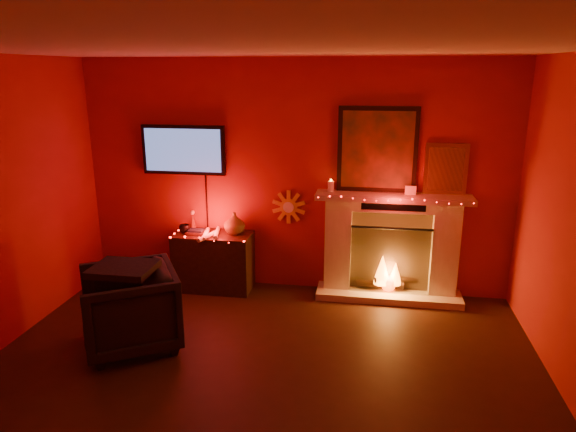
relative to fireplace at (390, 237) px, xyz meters
name	(u,v)px	position (x,y,z in m)	size (l,w,h in m)	color
room	(239,249)	(-1.14, -2.39, 0.63)	(5.00, 5.00, 5.00)	black
fireplace	(390,237)	(0.00, 0.00, 0.00)	(1.72, 0.40, 2.18)	beige
tv	(184,150)	(-2.44, 0.06, 0.92)	(1.00, 0.07, 1.24)	black
sunburst_clock	(289,207)	(-1.19, 0.09, 0.28)	(0.40, 0.03, 0.40)	gold
console_table	(214,258)	(-2.06, -0.13, -0.34)	(0.91, 0.57, 0.95)	black
armchair	(130,308)	(-2.44, -1.56, -0.34)	(0.83, 0.86, 0.78)	black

